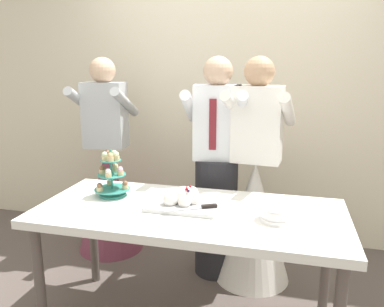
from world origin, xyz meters
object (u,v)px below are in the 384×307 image
at_px(person_bride, 254,206).
at_px(cupcake_stand, 112,176).
at_px(person_groom, 216,181).
at_px(plate_stack, 276,214).
at_px(person_guest, 109,185).
at_px(main_cake_tray, 184,200).
at_px(dessert_table, 189,221).

bearing_deg(person_bride, cupcake_stand, -147.87).
bearing_deg(person_bride, person_groom, 176.18).
distance_m(plate_stack, person_bride, 0.75).
distance_m(cupcake_stand, plate_stack, 1.06).
bearing_deg(plate_stack, person_guest, 148.56).
bearing_deg(cupcake_stand, main_cake_tray, -7.89).
height_order(dessert_table, person_guest, person_guest).
distance_m(dessert_table, cupcake_stand, 0.59).
bearing_deg(main_cake_tray, person_guest, 138.33).
relative_size(cupcake_stand, person_guest, 0.18).
bearing_deg(dessert_table, person_bride, 63.53).
height_order(dessert_table, cupcake_stand, cupcake_stand).
distance_m(dessert_table, plate_stack, 0.51).
height_order(plate_stack, person_bride, person_bride).
xyz_separation_m(dessert_table, person_guest, (-0.94, 0.84, -0.12)).
bearing_deg(dessert_table, person_groom, 86.98).
relative_size(dessert_table, main_cake_tray, 4.28).
xyz_separation_m(main_cake_tray, plate_stack, (0.54, -0.08, -0.00)).
relative_size(dessert_table, cupcake_stand, 5.90).
relative_size(dessert_table, person_bride, 1.08).
distance_m(dessert_table, person_groom, 0.68).
distance_m(person_bride, person_guest, 1.28).
relative_size(dessert_table, person_groom, 1.08).
bearing_deg(plate_stack, main_cake_tray, 171.33).
xyz_separation_m(cupcake_stand, person_guest, (-0.40, 0.73, -0.32)).
height_order(plate_stack, person_groom, person_groom).
height_order(dessert_table, plate_stack, plate_stack).
xyz_separation_m(person_bride, person_guest, (-1.27, 0.18, 0.00)).
bearing_deg(cupcake_stand, plate_stack, -8.30).
xyz_separation_m(cupcake_stand, person_bride, (0.87, 0.54, -0.32)).
bearing_deg(person_bride, plate_stack, -75.94).
relative_size(cupcake_stand, person_groom, 0.18).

